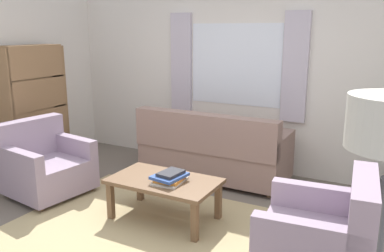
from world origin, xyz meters
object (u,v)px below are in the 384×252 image
Objects in this scene: armchair_right at (322,238)px; book_stack_on_table at (170,177)px; couch at (212,152)px; armchair_left at (45,165)px; coffee_table at (164,185)px; bookshelf at (37,106)px.

book_stack_on_table is at bearing -104.71° from armchair_right.
armchair_right is (1.68, -1.57, -0.01)m from couch.
couch is 2.01× the size of armchair_left.
couch is 2.07m from armchair_left.
couch is at bearing 92.92° from coffee_table.
armchair_right is 0.53× the size of bookshelf.
armchair_left is 1.04× the size of armchair_right.
armchair_right reaches higher than coffee_table.
book_stack_on_table is at bearing 77.48° from bookshelf.
couch is 2.49m from bookshelf.
coffee_table is at bearing -78.81° from armchair_left.
bookshelf is (-2.38, 0.51, 0.51)m from coffee_table.
bookshelf is (-0.77, 0.61, 0.54)m from armchair_left.
coffee_table is 3.04× the size of book_stack_on_table.
coffee_table is (-1.61, 0.29, 0.03)m from armchair_right.
book_stack_on_table is at bearing -20.58° from coffee_table.
armchair_left is at bearing -176.70° from coffee_table.
couch is 2.30m from armchair_right.
couch is 2.08× the size of armchair_right.
armchair_left is 0.55× the size of bookshelf.
armchair_right is 4.11m from bookshelf.
bookshelf is (-3.99, 0.80, 0.54)m from armchair_right.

